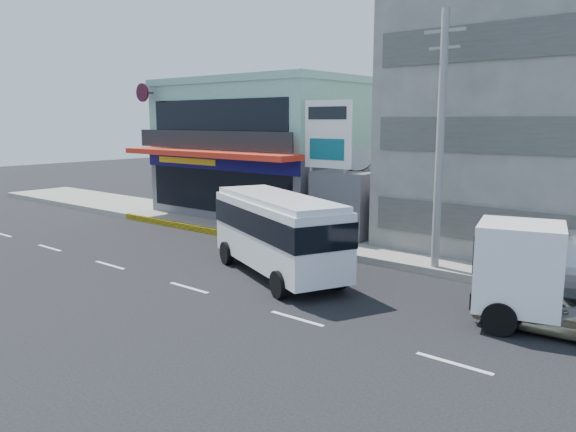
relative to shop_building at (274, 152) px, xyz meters
The scene contains 10 objects.
ground 16.57m from the shop_building, 60.16° to the right, with size 120.00×120.00×0.00m, color black.
sidewalk 14.27m from the shop_building, 18.88° to the right, with size 70.00×5.00×0.30m, color gray.
shop_building is the anchor object (origin of this frame).
gap_structure 8.53m from the shop_building, 13.67° to the right, with size 3.00×6.00×3.50m, color #4D4D52.
satellite_dish 8.54m from the shop_building, 20.21° to the right, with size 1.50×1.50×0.15m, color slate.
billboard 8.92m from the shop_building, 32.32° to the right, with size 2.60×0.18×6.90m.
utility_pole_near 15.50m from the shop_building, 25.06° to the right, with size 1.60×0.30×10.00m.
minibus 14.39m from the shop_building, 48.53° to the right, with size 7.82×5.24×3.14m.
sedan 22.02m from the shop_building, 28.00° to the right, with size 1.66×4.13×1.41m, color tan.
motorcycle_rider 8.62m from the shop_building, 63.07° to the right, with size 2.04×0.96×2.51m.
Camera 1 is at (15.19, -12.74, 5.98)m, focal length 35.00 mm.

